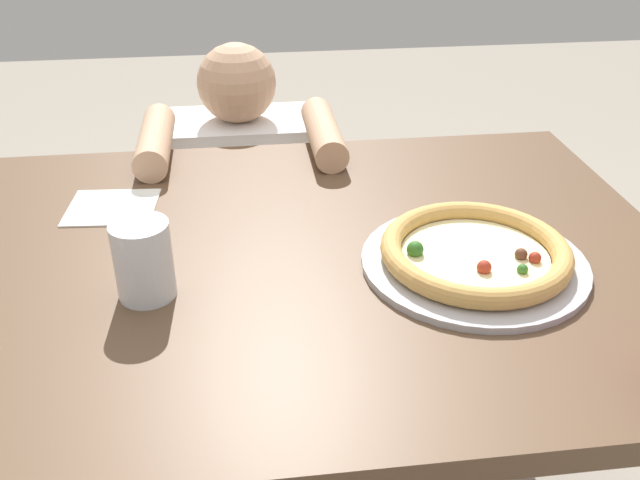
{
  "coord_description": "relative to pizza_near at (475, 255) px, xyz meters",
  "views": [
    {
      "loc": [
        -0.09,
        -0.99,
        1.35
      ],
      "look_at": [
        0.03,
        -0.02,
        0.78
      ],
      "focal_mm": 39.4,
      "sensor_mm": 36.0,
      "label": 1
    }
  ],
  "objects": [
    {
      "name": "water_cup_clear",
      "position": [
        -0.51,
        -0.02,
        0.04
      ],
      "size": [
        0.09,
        0.09,
        0.12
      ],
      "color": "silver",
      "rests_on": "dining_table"
    },
    {
      "name": "pizza_near",
      "position": [
        0.0,
        0.0,
        0.0
      ],
      "size": [
        0.36,
        0.36,
        0.05
      ],
      "color": "#B7B7BC",
      "rests_on": "dining_table"
    },
    {
      "name": "dining_table",
      "position": [
        -0.27,
        0.08,
        -0.13
      ],
      "size": [
        1.27,
        0.94,
        0.75
      ],
      "color": "brown",
      "rests_on": "ground"
    },
    {
      "name": "diner_seated",
      "position": [
        -0.36,
        0.74,
        -0.36
      ],
      "size": [
        0.43,
        0.53,
        0.93
      ],
      "color": "#333847",
      "rests_on": "ground"
    },
    {
      "name": "paper_napkin",
      "position": [
        -0.6,
        0.28,
        -0.02
      ],
      "size": [
        0.17,
        0.16,
        0.0
      ],
      "primitive_type": "cube",
      "rotation": [
        0.0,
        0.0,
        -0.08
      ],
      "color": "white",
      "rests_on": "dining_table"
    }
  ]
}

